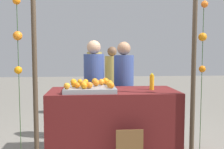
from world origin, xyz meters
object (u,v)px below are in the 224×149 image
(orange_0, at_px, (86,82))
(orange_1, at_px, (89,85))
(stall_counter, at_px, (113,123))
(vendor_left, at_px, (94,94))
(juice_bottle, at_px, (152,82))
(vendor_right, at_px, (124,94))

(orange_0, distance_m, orange_1, 0.41)
(stall_counter, xyz_separation_m, orange_0, (-0.37, 0.16, 0.56))
(stall_counter, height_order, orange_0, orange_0)
(vendor_left, bearing_deg, juice_bottle, -41.62)
(stall_counter, xyz_separation_m, juice_bottle, (0.54, -0.00, 0.57))
(orange_1, distance_m, vendor_right, 1.13)
(stall_counter, distance_m, vendor_right, 0.80)
(orange_1, height_order, juice_bottle, juice_bottle)
(juice_bottle, height_order, vendor_left, vendor_left)
(vendor_left, height_order, vendor_right, vendor_left)
(orange_1, bearing_deg, orange_0, 97.86)
(stall_counter, bearing_deg, vendor_left, 109.53)
(orange_1, bearing_deg, juice_bottle, 15.83)
(orange_1, bearing_deg, vendor_right, 59.66)
(stall_counter, relative_size, vendor_right, 1.07)
(orange_0, bearing_deg, vendor_right, 41.52)
(stall_counter, xyz_separation_m, orange_1, (-0.32, -0.24, 0.56))
(stall_counter, height_order, vendor_right, vendor_right)
(juice_bottle, height_order, vendor_right, vendor_right)
(vendor_right, bearing_deg, orange_1, -120.34)
(orange_0, bearing_deg, orange_1, -82.14)
(orange_1, relative_size, vendor_right, 0.05)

